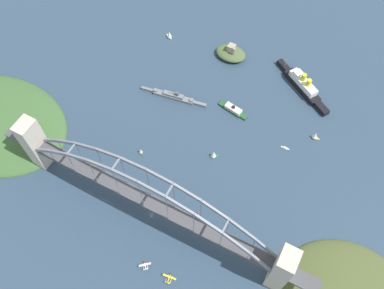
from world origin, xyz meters
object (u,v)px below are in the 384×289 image
harbor_ferry_steamer (233,109)px  small_boat_4 (315,135)px  seaplane_second_in_formation (169,278)px  small_boat_0 (169,35)px  small_boat_2 (141,151)px  small_boat_3 (214,154)px  channel_marker_buoy (198,213)px  seaplane_taxiing_near_bridge (145,266)px  fort_island_mid_harbor (231,53)px  harbor_arch_bridge (148,200)px  naval_cruiser (174,96)px  ocean_liner (303,85)px  small_boat_1 (285,148)px

harbor_ferry_steamer → small_boat_4: 88.00m
seaplane_second_in_formation → small_boat_0: size_ratio=1.18×
small_boat_2 → small_boat_3: 72.22m
seaplane_second_in_formation → small_boat_3: 124.65m
small_boat_2 → channel_marker_buoy: 85.19m
small_boat_4 → channel_marker_buoy: size_ratio=3.77×
seaplane_taxiing_near_bridge → small_boat_4: size_ratio=0.87×
fort_island_mid_harbor → seaplane_taxiing_near_bridge: size_ratio=3.91×
harbor_arch_bridge → small_boat_0: size_ratio=30.12×
naval_cruiser → channel_marker_buoy: 134.86m
small_boat_0 → small_boat_3: (119.53, -121.88, 0.07)m
ocean_liner → fort_island_mid_harbor: (-89.30, 6.38, -0.70)m
ocean_liner → small_boat_0: (-166.88, -0.72, -1.35)m
small_boat_1 → small_boat_4: 33.94m
harbor_arch_bridge → seaplane_second_in_formation: (42.74, -41.66, -32.29)m
harbor_ferry_steamer → small_boat_3: 60.03m
ocean_liner → small_boat_4: bearing=-58.4°
small_boat_2 → small_boat_4: size_ratio=0.77×
harbor_ferry_steamer → channel_marker_buoy: (20.64, -119.84, -1.37)m
harbor_ferry_steamer → seaplane_taxiing_near_bridge: size_ratio=3.87×
naval_cruiser → channel_marker_buoy: (84.10, -105.41, -1.63)m
small_boat_0 → small_boat_1: (178.55, -79.55, -4.03)m
naval_cruiser → small_boat_0: size_ratio=7.39×
ocean_liner → small_boat_3: 131.44m
fort_island_mid_harbor → channel_marker_buoy: size_ratio=12.80×
small_boat_1 → harbor_arch_bridge: bearing=-123.5°
harbor_arch_bridge → small_boat_4: (103.95, 149.26, -29.45)m
seaplane_second_in_formation → small_boat_4: small_boat_4 is taller
fort_island_mid_harbor → seaplane_second_in_formation: bearing=-76.2°
harbor_ferry_steamer → ocean_liner: bearing=49.4°
seaplane_taxiing_near_bridge → seaplane_second_in_formation: seaplane_second_in_formation is taller
fort_island_mid_harbor → small_boat_1: fort_island_mid_harbor is taller
small_boat_2 → seaplane_second_in_formation: bearing=-47.4°
small_boat_3 → ocean_liner: bearing=68.9°
channel_marker_buoy → seaplane_taxiing_near_bridge: bearing=-105.4°
seaplane_taxiing_near_bridge → harbor_ferry_steamer: bearing=91.0°
channel_marker_buoy → harbor_ferry_steamer: bearing=99.8°
seaplane_taxiing_near_bridge → channel_marker_buoy: 65.76m
seaplane_taxiing_near_bridge → channel_marker_buoy: seaplane_taxiing_near_bridge is taller
small_boat_4 → seaplane_taxiing_near_bridge: bearing=-113.8°
harbor_arch_bridge → small_boat_2: harbor_arch_bridge is taller
small_boat_4 → channel_marker_buoy: 144.58m
ocean_liner → small_boat_3: ocean_liner is taller
ocean_liner → small_boat_2: bearing=-126.5°
small_boat_2 → small_boat_3: small_boat_3 is taller
harbor_ferry_steamer → fort_island_mid_harbor: fort_island_mid_harbor is taller
harbor_arch_bridge → seaplane_second_in_formation: harbor_arch_bridge is taller
harbor_ferry_steamer → naval_cruiser: bearing=-167.2°
seaplane_taxiing_near_bridge → harbor_arch_bridge: bearing=114.9°
harbor_ferry_steamer → seaplane_taxiing_near_bridge: bearing=-89.0°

